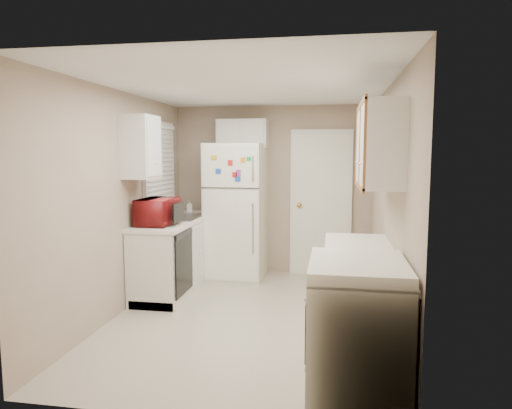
# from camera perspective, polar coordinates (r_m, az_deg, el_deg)

# --- Properties ---
(floor) EXTENTS (3.80, 3.80, 0.00)m
(floor) POSITION_cam_1_polar(r_m,az_deg,el_deg) (4.99, -0.98, -13.90)
(floor) COLOR beige
(floor) RESTS_ON ground
(ceiling) EXTENTS (3.80, 3.80, 0.00)m
(ceiling) POSITION_cam_1_polar(r_m,az_deg,el_deg) (4.72, -1.04, 14.54)
(ceiling) COLOR white
(ceiling) RESTS_ON floor
(wall_left) EXTENTS (3.80, 3.80, 0.00)m
(wall_left) POSITION_cam_1_polar(r_m,az_deg,el_deg) (5.15, -16.51, 0.22)
(wall_left) COLOR tan
(wall_left) RESTS_ON floor
(wall_right) EXTENTS (3.80, 3.80, 0.00)m
(wall_right) POSITION_cam_1_polar(r_m,az_deg,el_deg) (4.66, 16.17, -0.40)
(wall_right) COLOR tan
(wall_right) RESTS_ON floor
(wall_back) EXTENTS (2.80, 2.80, 0.00)m
(wall_back) POSITION_cam_1_polar(r_m,az_deg,el_deg) (6.58, 2.02, 1.80)
(wall_back) COLOR tan
(wall_back) RESTS_ON floor
(wall_front) EXTENTS (2.80, 2.80, 0.00)m
(wall_front) POSITION_cam_1_polar(r_m,az_deg,el_deg) (2.88, -7.94, -4.37)
(wall_front) COLOR tan
(wall_front) RESTS_ON floor
(left_counter) EXTENTS (0.60, 1.80, 0.90)m
(left_counter) POSITION_cam_1_polar(r_m,az_deg,el_deg) (5.98, -9.87, -6.05)
(left_counter) COLOR silver
(left_counter) RESTS_ON floor
(dishwasher) EXTENTS (0.03, 0.58, 0.72)m
(dishwasher) POSITION_cam_1_polar(r_m,az_deg,el_deg) (5.32, -9.06, -7.15)
(dishwasher) COLOR black
(dishwasher) RESTS_ON floor
(sink) EXTENTS (0.54, 0.74, 0.16)m
(sink) POSITION_cam_1_polar(r_m,az_deg,el_deg) (6.04, -9.47, -1.95)
(sink) COLOR gray
(sink) RESTS_ON left_counter
(microwave) EXTENTS (0.56, 0.31, 0.37)m
(microwave) POSITION_cam_1_polar(r_m,az_deg,el_deg) (5.45, -12.16, -0.91)
(microwave) COLOR maroon
(microwave) RESTS_ON left_counter
(soap_bottle) EXTENTS (0.09, 0.09, 0.16)m
(soap_bottle) POSITION_cam_1_polar(r_m,az_deg,el_deg) (6.57, -8.31, -0.02)
(soap_bottle) COLOR white
(soap_bottle) RESTS_ON left_counter
(window_blinds) EXTENTS (0.10, 0.98, 1.08)m
(window_blinds) POSITION_cam_1_polar(r_m,az_deg,el_deg) (6.07, -11.94, 5.05)
(window_blinds) COLOR silver
(window_blinds) RESTS_ON wall_left
(upper_cabinet_left) EXTENTS (0.30, 0.45, 0.70)m
(upper_cabinet_left) POSITION_cam_1_polar(r_m,az_deg,el_deg) (5.26, -14.19, 6.97)
(upper_cabinet_left) COLOR silver
(upper_cabinet_left) RESTS_ON wall_left
(refrigerator) EXTENTS (0.78, 0.75, 1.86)m
(refrigerator) POSITION_cam_1_polar(r_m,az_deg,el_deg) (6.32, -2.49, -0.84)
(refrigerator) COLOR white
(refrigerator) RESTS_ON floor
(cabinet_over_fridge) EXTENTS (0.70, 0.30, 0.40)m
(cabinet_over_fridge) POSITION_cam_1_polar(r_m,az_deg,el_deg) (6.48, -1.68, 8.81)
(cabinet_over_fridge) COLOR silver
(cabinet_over_fridge) RESTS_ON wall_back
(interior_door) EXTENTS (0.86, 0.06, 2.08)m
(interior_door) POSITION_cam_1_polar(r_m,az_deg,el_deg) (6.50, 8.10, 0.09)
(interior_door) COLOR white
(interior_door) RESTS_ON floor
(right_counter) EXTENTS (0.60, 2.00, 0.90)m
(right_counter) POSITION_cam_1_polar(r_m,az_deg,el_deg) (4.02, 12.80, -12.38)
(right_counter) COLOR silver
(right_counter) RESTS_ON floor
(stove) EXTENTS (0.67, 0.83, 1.00)m
(stove) POSITION_cam_1_polar(r_m,az_deg,el_deg) (3.42, 12.44, -14.91)
(stove) COLOR white
(stove) RESTS_ON floor
(upper_cabinet_right) EXTENTS (0.30, 1.20, 0.70)m
(upper_cabinet_right) POSITION_cam_1_polar(r_m,az_deg,el_deg) (4.12, 15.14, 7.12)
(upper_cabinet_right) COLOR silver
(upper_cabinet_right) RESTS_ON wall_right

